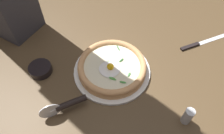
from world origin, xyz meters
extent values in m
cube|color=brown|center=(0.00, 0.00, -0.01)|extent=(2.40, 2.40, 0.03)
cylinder|color=white|center=(-0.01, 0.01, 0.01)|extent=(0.31, 0.31, 0.01)
cylinder|color=tan|center=(-0.01, 0.01, 0.02)|extent=(0.27, 0.27, 0.02)
torus|color=tan|center=(-0.01, 0.01, 0.04)|extent=(0.27, 0.27, 0.02)
cylinder|color=#F0E7BF|center=(-0.01, 0.01, 0.04)|extent=(0.23, 0.23, 0.00)
ellipsoid|color=white|center=(-0.01, 0.03, 0.04)|extent=(0.08, 0.08, 0.01)
sphere|color=yellow|center=(-0.01, 0.03, 0.05)|extent=(0.03, 0.03, 0.03)
ellipsoid|color=#407847|center=(0.03, -0.08, 0.04)|extent=(0.03, 0.02, 0.01)
ellipsoid|color=#4C963B|center=(-0.05, 0.06, 0.04)|extent=(0.03, 0.02, 0.01)
ellipsoid|color=#2E612F|center=(-0.02, -0.03, 0.04)|extent=(0.01, 0.02, 0.01)
ellipsoid|color=#57934A|center=(0.02, 0.01, 0.04)|extent=(0.01, 0.03, 0.01)
ellipsoid|color=#428F3A|center=(-0.09, 0.05, 0.04)|extent=(0.03, 0.02, 0.01)
ellipsoid|color=#4E914F|center=(-0.09, 0.01, 0.04)|extent=(0.01, 0.02, 0.01)
cylinder|color=black|center=(0.22, 0.18, 0.02)|extent=(0.09, 0.09, 0.03)
cylinder|color=silver|center=(0.05, 0.29, 0.04)|extent=(0.04, 0.07, 0.08)
cylinder|color=silver|center=(0.04, 0.28, 0.04)|extent=(0.02, 0.02, 0.01)
cylinder|color=black|center=(0.01, 0.22, 0.04)|extent=(0.07, 0.11, 0.02)
cube|color=silver|center=(-0.27, -0.41, 0.00)|extent=(0.10, 0.14, 0.00)
cube|color=black|center=(-0.20, -0.30, 0.01)|extent=(0.06, 0.09, 0.01)
cylinder|color=silver|center=(-0.33, 0.03, 0.04)|extent=(0.03, 0.03, 0.07)
camera|label=1|loc=(-0.31, 0.42, 0.70)|focal=34.36mm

